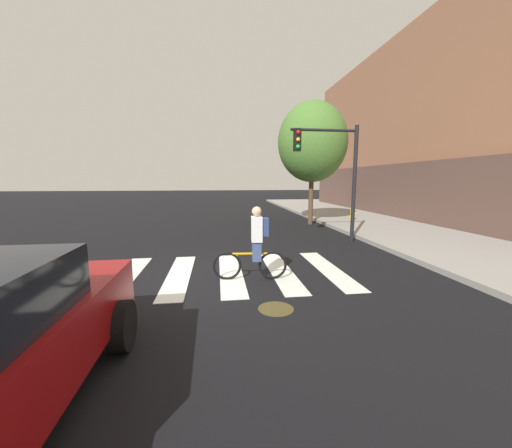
{
  "coord_description": "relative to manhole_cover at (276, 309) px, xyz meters",
  "views": [
    {
      "loc": [
        0.11,
        -7.1,
        2.28
      ],
      "look_at": [
        1.39,
        2.55,
        0.83
      ],
      "focal_mm": 20.86,
      "sensor_mm": 36.0,
      "label": 1
    }
  ],
  "objects": [
    {
      "name": "ground_plane",
      "position": [
        -1.12,
        2.17,
        -0.0
      ],
      "size": [
        120.0,
        120.0,
        0.0
      ],
      "primitive_type": "plane",
      "color": "black"
    },
    {
      "name": "traffic_light_near",
      "position": [
        3.13,
        5.38,
        2.86
      ],
      "size": [
        2.47,
        0.28,
        4.2
      ],
      "color": "black",
      "rests_on": "ground"
    },
    {
      "name": "street_tree_near",
      "position": [
        3.81,
        9.88,
        4.14
      ],
      "size": [
        3.45,
        3.45,
        6.14
      ],
      "color": "#4C3823",
      "rests_on": "ground"
    },
    {
      "name": "crosswalk_stripes",
      "position": [
        -0.7,
        2.17,
        0.0
      ],
      "size": [
        5.55,
        3.38,
        0.01
      ],
      "color": "silver",
      "rests_on": "ground"
    },
    {
      "name": "manhole_cover",
      "position": [
        0.0,
        0.0,
        0.0
      ],
      "size": [
        0.64,
        0.64,
        0.01
      ],
      "primitive_type": "cylinder",
      "color": "#473D1E",
      "rests_on": "ground"
    },
    {
      "name": "cyclist",
      "position": [
        -0.16,
        1.63,
        0.84
      ],
      "size": [
        1.71,
        0.38,
        1.69
      ],
      "color": "black",
      "rests_on": "ground"
    },
    {
      "name": "fire_hydrant",
      "position": [
        6.22,
        10.11,
        0.53
      ],
      "size": [
        0.33,
        0.22,
        0.78
      ],
      "color": "gold",
      "rests_on": "sidewalk"
    },
    {
      "name": "corner_building",
      "position": [
        17.44,
        12.44,
        5.21
      ],
      "size": [
        16.53,
        22.67,
        10.51
      ],
      "color": "brown",
      "rests_on": "ground"
    }
  ]
}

